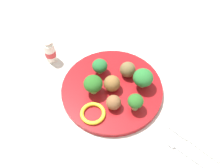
# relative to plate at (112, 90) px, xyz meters

# --- Properties ---
(ground_plane) EXTENTS (4.00, 4.00, 0.00)m
(ground_plane) POSITION_rel_plate_xyz_m (0.00, 0.00, -0.01)
(ground_plane) COLOR beige
(plate) EXTENTS (0.28, 0.28, 0.02)m
(plate) POSITION_rel_plate_xyz_m (0.00, 0.00, 0.00)
(plate) COLOR maroon
(plate) RESTS_ON ground_plane
(broccoli_floret_center) EXTENTS (0.05, 0.05, 0.06)m
(broccoli_floret_center) POSITION_rel_plate_xyz_m (-0.06, -0.06, 0.04)
(broccoli_floret_center) COLOR #A7BD6E
(broccoli_floret_center) RESTS_ON plate
(broccoli_floret_back_right) EXTENTS (0.04, 0.04, 0.05)m
(broccoli_floret_back_right) POSITION_rel_plate_xyz_m (0.06, -0.02, 0.04)
(broccoli_floret_back_right) COLOR #97C66B
(broccoli_floret_back_right) RESTS_ON plate
(broccoli_floret_mid_left) EXTENTS (0.05, 0.05, 0.06)m
(broccoli_floret_mid_left) POSITION_rel_plate_xyz_m (0.03, 0.04, 0.04)
(broccoli_floret_mid_left) COLOR #98CC66
(broccoli_floret_mid_left) RESTS_ON plate
(broccoli_floret_front_left) EXTENTS (0.04, 0.04, 0.05)m
(broccoli_floret_front_left) POSITION_rel_plate_xyz_m (-0.09, 0.01, 0.04)
(broccoli_floret_front_left) COLOR #98BD72
(broccoli_floret_front_left) RESTS_ON plate
(meatball_mid_right) EXTENTS (0.04, 0.04, 0.04)m
(meatball_mid_right) POSITION_rel_plate_xyz_m (-0.04, 0.04, 0.03)
(meatball_mid_right) COLOR brown
(meatball_mid_right) RESTS_ON plate
(meatball_front_right) EXTENTS (0.04, 0.04, 0.04)m
(meatball_front_right) POSITION_rel_plate_xyz_m (-0.00, -0.07, 0.03)
(meatball_front_right) COLOR brown
(meatball_front_right) RESTS_ON plate
(meatball_near_rim) EXTENTS (0.04, 0.04, 0.04)m
(meatball_near_rim) POSITION_rel_plate_xyz_m (0.00, -0.00, 0.03)
(meatball_near_rim) COLOR brown
(meatball_near_rim) RESTS_ON plate
(pepper_ring_front_left) EXTENTS (0.07, 0.07, 0.01)m
(pepper_ring_front_left) POSITION_rel_plate_xyz_m (-0.02, 0.09, 0.01)
(pepper_ring_front_left) COLOR yellow
(pepper_ring_front_left) RESTS_ON plate
(napkin) EXTENTS (0.18, 0.13, 0.01)m
(napkin) POSITION_rel_plate_xyz_m (-0.25, -0.00, -0.01)
(napkin) COLOR white
(napkin) RESTS_ON ground_plane
(fork) EXTENTS (0.12, 0.02, 0.01)m
(fork) POSITION_rel_plate_xyz_m (-0.25, 0.02, -0.00)
(fork) COLOR silver
(fork) RESTS_ON napkin
(knife) EXTENTS (0.15, 0.02, 0.01)m
(knife) POSITION_rel_plate_xyz_m (-0.25, -0.02, -0.00)
(knife) COLOR white
(knife) RESTS_ON napkin
(yogurt_bottle) EXTENTS (0.03, 0.03, 0.08)m
(yogurt_bottle) POSITION_rel_plate_xyz_m (0.21, 0.04, 0.03)
(yogurt_bottle) COLOR white
(yogurt_bottle) RESTS_ON ground_plane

